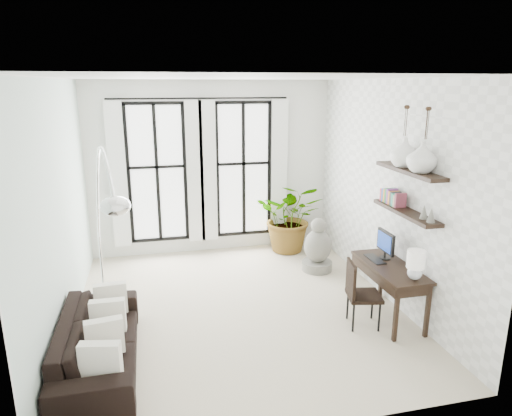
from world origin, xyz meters
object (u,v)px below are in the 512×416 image
object	(u,v)px
plant	(291,217)
arc_lamp	(103,188)
buddha	(318,249)
sofa	(99,342)
desk	(392,270)
desk_chair	(358,290)

from	to	relation	value
plant	arc_lamp	size ratio (longest dim) A/B	0.56
plant	buddha	bearing A→B (deg)	-80.87
sofa	desk	bearing A→B (deg)	-86.49
arc_lamp	sofa	bearing A→B (deg)	-96.38
plant	desk_chair	world-z (taller)	plant
plant	desk	world-z (taller)	plant
sofa	desk_chair	xyz separation A→B (m)	(3.25, 0.19, 0.20)
desk_chair	buddha	bearing A→B (deg)	97.24
sofa	arc_lamp	bearing A→B (deg)	-6.62
plant	desk_chair	xyz separation A→B (m)	(0.02, -2.92, -0.17)
buddha	plant	bearing A→B (deg)	99.13
plant	arc_lamp	world-z (taller)	arc_lamp
desk_chair	plant	bearing A→B (deg)	102.08
plant	buddha	xyz separation A→B (m)	(0.17, -1.03, -0.29)
plant	arc_lamp	xyz separation A→B (m)	(-3.13, -2.20, 1.21)
desk_chair	arc_lamp	xyz separation A→B (m)	(-3.15, 0.72, 1.38)
sofa	plant	bearing A→B (deg)	-46.35
desk	buddha	bearing A→B (deg)	100.65
desk_chair	buddha	size ratio (longest dim) A/B	0.96
sofa	buddha	world-z (taller)	buddha
desk_chair	buddha	xyz separation A→B (m)	(0.15, 1.89, -0.12)
buddha	sofa	bearing A→B (deg)	-148.53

